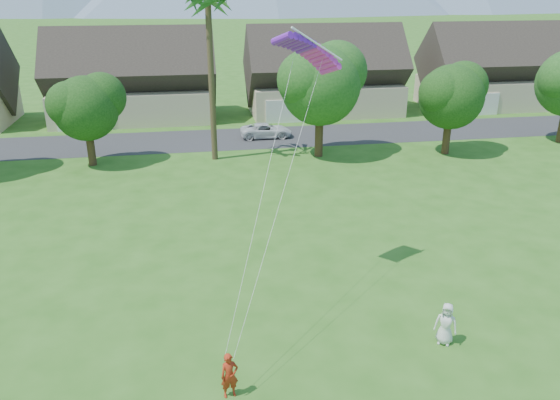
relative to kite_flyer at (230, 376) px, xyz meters
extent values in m
cube|color=#2D2D30|center=(2.87, 31.39, -0.80)|extent=(90.00, 7.00, 0.01)
imported|color=#AB2A13|center=(0.00, 0.00, 0.00)|extent=(0.64, 0.48, 1.60)
imported|color=silver|center=(8.14, 1.51, 0.04)|extent=(0.98, 0.88, 1.68)
imported|color=silver|center=(5.59, 31.39, -0.18)|extent=(4.46, 2.08, 1.24)
cube|color=beige|center=(-6.13, 40.39, 0.70)|extent=(15.00, 8.00, 3.00)
cube|color=#382D28|center=(-6.13, 40.39, 3.98)|extent=(15.75, 8.15, 8.15)
cube|color=silver|center=(-10.33, 36.33, 0.30)|extent=(4.80, 0.12, 2.20)
cube|color=beige|center=(12.87, 40.39, 0.70)|extent=(15.00, 8.00, 3.00)
cube|color=#382D28|center=(12.87, 40.39, 3.98)|extent=(15.75, 8.15, 8.15)
cube|color=silver|center=(8.67, 36.33, 0.30)|extent=(4.80, 0.12, 2.20)
cube|color=beige|center=(31.87, 40.39, 0.70)|extent=(15.00, 8.00, 3.00)
cube|color=#382D28|center=(31.87, 40.39, 3.98)|extent=(15.75, 8.15, 8.15)
cube|color=silver|center=(27.67, 36.33, 0.30)|extent=(4.80, 0.12, 2.20)
cylinder|color=#47301C|center=(-8.13, 25.89, 0.29)|extent=(0.56, 0.56, 2.18)
sphere|color=#214916|center=(-8.13, 25.89, 3.41)|extent=(4.62, 4.62, 4.62)
cylinder|color=#47301C|center=(8.87, 25.39, 0.61)|extent=(0.62, 0.62, 2.82)
sphere|color=#214916|center=(8.87, 25.39, 4.65)|extent=(5.98, 5.98, 5.98)
cylinder|color=#47301C|center=(18.87, 24.39, 0.35)|extent=(0.58, 0.58, 2.30)
sphere|color=#214916|center=(18.87, 24.39, 3.66)|extent=(4.90, 4.90, 4.90)
cylinder|color=#4C3D26|center=(0.87, 25.89, 5.20)|extent=(0.44, 0.44, 12.00)
cube|color=purple|center=(3.31, 7.60, 9.34)|extent=(1.75, 1.50, 0.50)
cube|color=#E32AB9|center=(4.78, 7.60, 9.34)|extent=(1.75, 1.50, 0.50)
camera|label=1|loc=(-0.70, -14.30, 11.82)|focal=35.00mm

